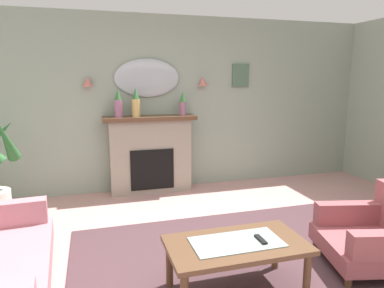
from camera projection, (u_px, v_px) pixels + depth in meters
The scene contains 14 objects.
floor at pixel (257, 282), 3.04m from camera, with size 7.25×6.49×0.10m, color #C6938E.
wall_back at pixel (179, 104), 5.42m from camera, with size 7.25×0.10×2.63m, color #93A393.
patterned_rug at pixel (248, 265), 3.22m from camera, with size 3.20×2.40×0.01m, color #4C3338.
fireplace at pixel (151, 155), 5.21m from camera, with size 1.36×0.36×1.16m.
mantel_vase_left at pixel (118, 104), 4.92m from camera, with size 0.12×0.12×0.40m.
mantel_vase_centre at pixel (136, 104), 4.99m from camera, with size 0.12×0.12×0.41m.
mantel_vase_right at pixel (183, 103), 5.18m from camera, with size 0.10×0.10×0.36m.
wall_mirror at pixel (147, 78), 5.13m from camera, with size 0.96×0.06×0.56m, color #B2BCC6.
wall_sconce_left at pixel (88, 82), 4.86m from camera, with size 0.14×0.14×0.14m, color #D17066.
wall_sconce_right at pixel (203, 81), 5.33m from camera, with size 0.14×0.14×0.14m, color #D17066.
framed_picture at pixel (240, 75), 5.55m from camera, with size 0.28×0.03×0.36m, color #4C6B56.
coffee_table at pixel (236, 249), 2.74m from camera, with size 1.10×0.60×0.45m.
tv_remote at pixel (261, 240), 2.75m from camera, with size 0.04×0.16×0.02m, color black.
armchair_near_fireplace at pixel (379, 234), 3.18m from camera, with size 0.98×0.97×0.71m.
Camera 1 is at (-1.32, -2.49, 1.71)m, focal length 32.49 mm.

